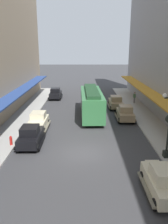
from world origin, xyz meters
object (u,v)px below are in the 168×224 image
Objects in this scene: parked_car_5 at (56,93)px; streetcar at (92,102)px; parked_car_3 at (164,181)px; parked_car_4 at (125,113)px; fire_hydrant at (11,140)px; parked_car_2 at (116,102)px; pedestrian_0 at (135,97)px; parked_car_1 at (38,121)px; parked_car_0 at (31,135)px.

parked_car_5 is 11.71m from streetcar.
parked_car_3 and parked_car_4 have the same top height.
parked_car_4 is at bearing 88.94° from parked_car_3.
parked_car_4 reaches higher than fire_hydrant.
parked_car_2 is at bearing -34.04° from parked_car_5.
parked_car_4 is at bearing 33.59° from fire_hydrant.
parked_car_4 is 0.44× the size of streetcar.
parked_car_3 is 5.20× the size of fire_hydrant.
parked_car_2 is at bearing 90.31° from parked_car_3.
fire_hydrant is at bearing -130.00° from parked_car_2.
parked_car_4 is 2.57× the size of pedestrian_0.
parked_car_1 is at bearing 130.24° from parked_car_3.
parked_car_5 is (-9.64, 11.75, 0.00)m from parked_car_4.
parked_car_2 is 1.00× the size of parked_car_5.
parked_car_2 is (9.16, 12.73, 0.00)m from parked_car_0.
parked_car_2 is at bearing -140.39° from pedestrian_0.
parked_car_1 is 14.54m from parked_car_3.
streetcar reaches higher than parked_car_5.
parked_car_2 is 2.55× the size of pedestrian_0.
parked_car_4 is (0.26, 14.30, 0.00)m from parked_car_3.
fire_hydrant is (-11.23, -7.46, -0.38)m from parked_car_4.
parked_car_0 is 5.22× the size of fire_hydrant.
streetcar is (-3.93, 1.57, 0.96)m from parked_car_4.
parked_car_5 reaches higher than pedestrian_0.
fire_hydrant is (-1.59, -19.21, -0.38)m from parked_car_5.
parked_car_3 is (9.27, -7.05, 0.00)m from parked_car_0.
parked_car_3 is 2.55× the size of pedestrian_0.
streetcar is (-3.67, 15.87, 0.96)m from parked_car_3.
parked_car_0 is at bearing -125.74° from parked_car_2.
parked_car_0 is 1.00× the size of parked_car_2.
fire_hydrant is (-7.30, -9.03, -1.34)m from streetcar.
parked_car_4 is 15.20m from parked_car_5.
parked_car_5 is at bearing 109.80° from parked_car_3.
parked_car_0 is 0.44× the size of streetcar.
parked_car_3 is 27.68m from parked_car_5.
parked_car_4 is at bearing 18.31° from parked_car_1.
streetcar is 11.69m from fire_hydrant.
pedestrian_0 is at bearing 70.81° from parked_car_4.
parked_car_4 is 5.23× the size of fire_hydrant.
parked_car_2 is at bearing 54.26° from parked_car_0.
fire_hydrant is at bearing -146.41° from parked_car_4.
parked_car_0 is at bearing -128.79° from pedestrian_0.
streetcar is at bearing -60.69° from parked_car_5.
parked_car_1 is 2.56× the size of pedestrian_0.
parked_car_2 is at bearing 43.06° from parked_car_1.
parked_car_0 and parked_car_5 have the same top height.
parked_car_5 is at bearing 163.84° from pedestrian_0.
parked_car_5 is 12.99m from pedestrian_0.
pedestrian_0 reaches higher than fire_hydrant.
parked_car_5 is 2.55× the size of pedestrian_0.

